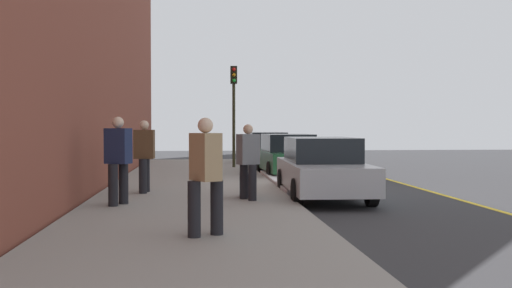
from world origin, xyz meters
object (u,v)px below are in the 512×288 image
Objects in this scene: parked_car_charcoal at (267,149)px; parked_car_silver at (322,168)px; parked_car_green at (288,156)px; pedestrian_tan_coat at (206,173)px; rolling_suitcase at (245,185)px; traffic_light_pole at (234,98)px; pedestrian_navy_coat at (118,158)px; pedestrian_brown_coat at (144,154)px; pedestrian_grey_coat at (248,160)px.

parked_car_charcoal and parked_car_silver have the same top height.
parked_car_green is (6.41, 0.03, -0.00)m from parked_car_charcoal.
rolling_suitcase is at bearing 169.03° from pedestrian_tan_coat.
traffic_light_pole is 4.44× the size of rolling_suitcase.
pedestrian_navy_coat is 1.04× the size of pedestrian_tan_coat.
pedestrian_tan_coat is at bearing 13.49° from pedestrian_brown_coat.
pedestrian_brown_coat reaches higher than parked_car_green.
pedestrian_navy_coat reaches higher than pedestrian_tan_coat.
pedestrian_grey_coat is 0.95× the size of pedestrian_tan_coat.
parked_car_charcoal is 13.18m from pedestrian_brown_coat.
pedestrian_brown_coat is at bearing -94.90° from parked_car_silver.
parked_car_charcoal is at bearing 152.73° from traffic_light_pole.
pedestrian_grey_coat is at bearing -1.51° from traffic_light_pole.
parked_car_silver is 9.83m from traffic_light_pole.
pedestrian_brown_coat is 2.76m from rolling_suitcase.
pedestrian_navy_coat is at bearing -66.92° from rolling_suitcase.
traffic_light_pole reaches higher than pedestrian_brown_coat.
parked_car_charcoal is 1.00× the size of parked_car_green.
parked_car_green is 5.04× the size of rolling_suitcase.
rolling_suitcase is (10.24, -0.32, -2.48)m from traffic_light_pole.
pedestrian_grey_coat is at bearing 103.03° from pedestrian_navy_coat.
parked_car_charcoal is at bearing 160.28° from pedestrian_brown_coat.
parked_car_charcoal is 15.50m from pedestrian_navy_coat.
parked_car_green is at bearing 165.95° from pedestrian_tan_coat.
pedestrian_navy_coat is at bearing -17.94° from parked_car_charcoal.
traffic_light_pole reaches higher than parked_car_silver.
pedestrian_brown_coat reaches higher than parked_car_silver.
pedestrian_tan_coat is 1.94× the size of rolling_suitcase.
rolling_suitcase is at bearing -16.12° from parked_car_green.
traffic_light_pole is (-15.14, 1.27, 1.81)m from pedestrian_tan_coat.
parked_car_silver reaches higher than rolling_suitcase.
parked_car_charcoal reaches higher than rolling_suitcase.
parked_car_silver is 2.62× the size of pedestrian_navy_coat.
pedestrian_grey_coat is at bearing -56.09° from parked_car_silver.
parked_car_silver is 4.43m from pedestrian_brown_coat.
parked_car_charcoal is 2.73× the size of pedestrian_grey_coat.
pedestrian_tan_coat is at bearing -4.80° from traffic_light_pole.
pedestrian_brown_coat reaches higher than rolling_suitcase.
pedestrian_tan_coat is at bearing -14.05° from parked_car_green.
pedestrian_tan_coat reaches higher than parked_car_silver.
pedestrian_navy_coat is 0.46× the size of traffic_light_pole.
traffic_light_pole is at bearing 175.20° from pedestrian_tan_coat.
parked_car_green is 1.13× the size of traffic_light_pole.
parked_car_silver is 2.86× the size of pedestrian_grey_coat.
traffic_light_pole is (-11.41, 3.05, 1.77)m from pedestrian_navy_coat.
parked_car_green is at bearing 150.03° from pedestrian_navy_coat.
rolling_suitcase is at bearing -1.80° from traffic_light_pole.
parked_car_green is at bearing 29.58° from traffic_light_pole.
pedestrian_navy_coat reaches higher than parked_car_green.
pedestrian_navy_coat is at bearing -76.97° from pedestrian_grey_coat.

